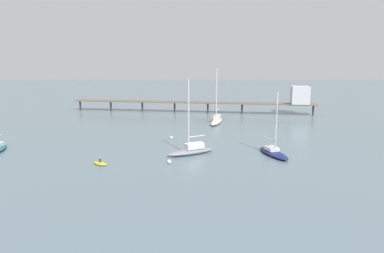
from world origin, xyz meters
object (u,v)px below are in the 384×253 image
(sailboat_cream, at_px, (218,120))
(mooring_buoy_far, at_px, (171,162))
(dinghy_yellow, at_px, (102,163))
(sailboat_navy, at_px, (275,152))
(pier, at_px, (256,98))
(mooring_buoy_near, at_px, (173,138))
(sailboat_gray, at_px, (193,149))

(sailboat_cream, xyz_separation_m, mooring_buoy_far, (-9.60, -33.34, -0.54))
(mooring_buoy_far, bearing_deg, dinghy_yellow, -178.32)
(sailboat_navy, bearing_deg, pier, 84.04)
(sailboat_cream, xyz_separation_m, mooring_buoy_near, (-10.28, -16.79, -0.57))
(pier, height_order, sailboat_cream, sailboat_cream)
(sailboat_navy, xyz_separation_m, mooring_buoy_near, (-17.78, 11.75, -0.30))
(mooring_buoy_near, bearing_deg, sailboat_navy, -33.46)
(mooring_buoy_near, bearing_deg, sailboat_gray, -69.95)
(mooring_buoy_far, bearing_deg, sailboat_navy, 15.66)
(sailboat_cream, xyz_separation_m, dinghy_yellow, (-20.17, -33.65, -0.67))
(pier, xyz_separation_m, mooring_buoy_far, (-21.63, -48.10, -4.26))
(sailboat_navy, relative_size, sailboat_gray, 0.84)
(pier, relative_size, dinghy_yellow, 24.41)
(sailboat_navy, height_order, mooring_buoy_far, sailboat_navy)
(sailboat_cream, distance_m, mooring_buoy_near, 19.70)
(sailboat_gray, bearing_deg, mooring_buoy_far, -122.86)
(sailboat_cream, relative_size, mooring_buoy_far, 19.90)
(sailboat_gray, bearing_deg, sailboat_navy, -2.14)
(pier, height_order, sailboat_navy, sailboat_navy)
(sailboat_navy, height_order, sailboat_cream, sailboat_cream)
(dinghy_yellow, bearing_deg, sailboat_navy, 10.45)
(sailboat_cream, relative_size, dinghy_yellow, 4.62)
(pier, xyz_separation_m, sailboat_cream, (-12.02, -14.77, -3.72))
(sailboat_navy, distance_m, sailboat_cream, 29.51)
(sailboat_gray, distance_m, mooring_buoy_far, 6.34)
(sailboat_gray, distance_m, mooring_buoy_near, 11.98)
(pier, xyz_separation_m, sailboat_gray, (-18.20, -42.80, -3.75))
(mooring_buoy_near, distance_m, mooring_buoy_far, 16.56)
(sailboat_navy, distance_m, sailboat_gray, 13.69)
(pier, xyz_separation_m, dinghy_yellow, (-32.20, -48.42, -4.39))
(sailboat_cream, bearing_deg, mooring_buoy_near, -121.47)
(sailboat_navy, height_order, sailboat_gray, sailboat_gray)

